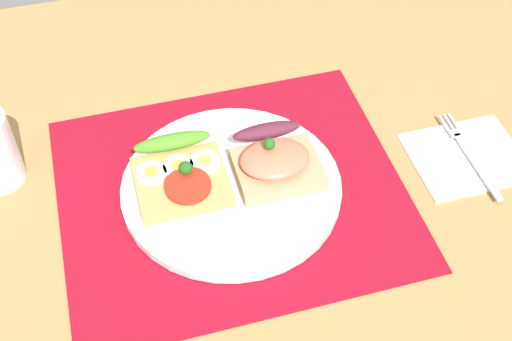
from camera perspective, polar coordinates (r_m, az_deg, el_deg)
ground_plane at (r=82.24cm, az=-2.02°, el=-2.51°), size 120.00×90.00×3.20cm
placemat at (r=80.89cm, az=-2.05°, el=-1.72°), size 40.10×34.81×0.30cm
plate at (r=80.35cm, az=-2.06°, el=-1.40°), size 25.87×25.87×1.11cm
sandwich_egg_tomato at (r=79.55cm, az=-6.33°, el=-0.35°), size 10.53×10.68×3.91cm
sandwich_salmon at (r=79.98cm, az=1.56°, el=0.94°), size 9.92×9.42×5.25cm
napkin at (r=88.31cm, az=17.13°, el=1.18°), size 13.68×11.50×0.60cm
fork at (r=88.12cm, az=17.27°, el=1.45°), size 1.62×14.78×0.32cm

